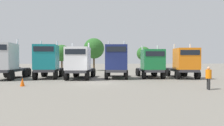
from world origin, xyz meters
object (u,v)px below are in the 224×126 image
semi_truck_silver (5,61)px  semi_truck_teal (48,61)px  semi_truck_green (151,63)px  semi_truck_orange (184,63)px  visitor_in_hivis (208,76)px  semi_truck_navy (116,61)px  traffic_cone_near (22,82)px  semi_truck_white (79,63)px

semi_truck_silver → semi_truck_teal: 4.40m
semi_truck_green → semi_truck_orange: size_ratio=0.95×
semi_truck_orange → visitor_in_hivis: 8.42m
semi_truck_navy → semi_truck_green: semi_truck_navy is taller
visitor_in_hivis → semi_truck_teal: bearing=164.2°
visitor_in_hivis → traffic_cone_near: bearing=-173.9°
semi_truck_silver → semi_truck_orange: 20.25m
semi_truck_silver → visitor_in_hivis: semi_truck_silver is taller
semi_truck_silver → semi_truck_green: bearing=91.6°
semi_truck_silver → semi_truck_orange: bearing=89.5°
semi_truck_orange → semi_truck_teal: bearing=-87.4°
semi_truck_navy → semi_truck_orange: 7.95m
semi_truck_orange → semi_truck_green: bearing=-93.7°
semi_truck_teal → visitor_in_hivis: 16.54m
semi_truck_green → traffic_cone_near: bearing=-61.6°
semi_truck_silver → semi_truck_white: 8.08m
semi_truck_silver → semi_truck_green: (16.50, 0.82, -0.32)m
semi_truck_white → traffic_cone_near: size_ratio=9.07×
semi_truck_teal → traffic_cone_near: size_ratio=8.35×
semi_truck_teal → traffic_cone_near: semi_truck_teal is taller
traffic_cone_near → semi_truck_green: bearing=26.2°
traffic_cone_near → semi_truck_white: bearing=52.3°
semi_truck_silver → semi_truck_white: semi_truck_silver is taller
semi_truck_white → semi_truck_orange: semi_truck_white is taller
semi_truck_white → semi_truck_navy: 4.28m
semi_truck_navy → visitor_in_hivis: 10.37m
semi_truck_green → semi_truck_teal: bearing=-88.2°
semi_truck_silver → semi_truck_orange: semi_truck_silver is taller
semi_truck_white → visitor_in_hivis: (10.20, -7.78, -0.88)m
semi_truck_navy → visitor_in_hivis: size_ratio=3.88×
semi_truck_orange → semi_truck_silver: bearing=-84.3°
semi_truck_silver → semi_truck_navy: size_ratio=0.96×
semi_truck_navy → semi_truck_orange: bearing=93.9°
semi_truck_teal → semi_truck_navy: (7.99, -0.39, -0.01)m
semi_truck_green → semi_truck_white: bearing=-81.5°
semi_truck_teal → traffic_cone_near: bearing=-5.1°
semi_truck_green → traffic_cone_near: semi_truck_green is taller
semi_truck_green → semi_truck_orange: (3.74, -0.57, 0.05)m
semi_truck_green → semi_truck_orange: 3.79m
visitor_in_hivis → semi_truck_silver: bearing=173.0°
semi_truck_white → semi_truck_teal: bearing=-99.3°
semi_truck_teal → semi_truck_green: semi_truck_teal is taller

